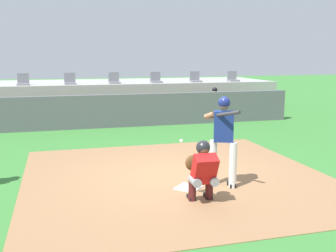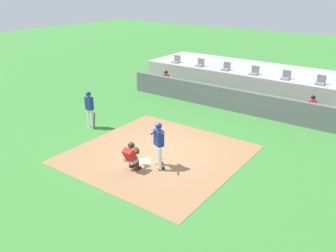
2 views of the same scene
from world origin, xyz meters
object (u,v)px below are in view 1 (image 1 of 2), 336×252
object	(u,v)px
batter_at_plate	(223,136)
stadium_seat_3	(114,80)
stadium_seat_2	(70,81)
dugout_player_1	(216,103)
stadium_seat_4	(156,80)
stadium_seat_5	(195,79)
stadium_seat_1	(23,82)
stadium_seat_6	(233,78)
catcher_crouched	(202,169)
home_plate	(188,188)

from	to	relation	value
batter_at_plate	stadium_seat_3	world-z (taller)	stadium_seat_3
stadium_seat_2	batter_at_plate	bearing A→B (deg)	-75.99
dugout_player_1	stadium_seat_4	distance (m)	3.00
stadium_seat_2	stadium_seat_5	world-z (taller)	same
stadium_seat_1	stadium_seat_3	bearing A→B (deg)	0.00
batter_at_plate	stadium_seat_5	xyz separation A→B (m)	(3.02, 10.22, 0.50)
stadium_seat_4	stadium_seat_6	size ratio (longest dim) A/B	1.00
catcher_crouched	stadium_seat_4	xyz separation A→B (m)	(1.86, 10.93, 0.93)
stadium_seat_2	stadium_seat_4	xyz separation A→B (m)	(3.71, 0.00, 0.00)
stadium_seat_3	stadium_seat_6	bearing A→B (deg)	0.00
stadium_seat_1	stadium_seat_4	bearing A→B (deg)	0.00
home_plate	stadium_seat_3	world-z (taller)	stadium_seat_3
dugout_player_1	stadium_seat_4	world-z (taller)	stadium_seat_4
stadium_seat_2	stadium_seat_5	bearing A→B (deg)	0.00
batter_at_plate	stadium_seat_2	distance (m)	10.54
catcher_crouched	stadium_seat_6	world-z (taller)	stadium_seat_6
catcher_crouched	stadium_seat_2	size ratio (longest dim) A/B	3.04
stadium_seat_1	home_plate	bearing A→B (deg)	-69.95
dugout_player_1	stadium_seat_6	xyz separation A→B (m)	(1.68, 2.03, 0.86)
stadium_seat_2	stadium_seat_5	size ratio (longest dim) A/B	1.00
batter_at_plate	stadium_seat_6	size ratio (longest dim) A/B	3.76
stadium_seat_4	catcher_crouched	bearing A→B (deg)	-99.64
batter_at_plate	stadium_seat_5	world-z (taller)	stadium_seat_5
home_plate	stadium_seat_6	distance (m)	11.70
stadium_seat_1	stadium_seat_6	bearing A→B (deg)	0.00
home_plate	stadium_seat_1	world-z (taller)	stadium_seat_1
stadium_seat_4	home_plate	bearing A→B (deg)	-100.34
catcher_crouched	stadium_seat_3	world-z (taller)	stadium_seat_3
home_plate	stadium_seat_5	bearing A→B (deg)	69.95
stadium_seat_3	batter_at_plate	bearing A→B (deg)	-86.13
stadium_seat_3	stadium_seat_5	distance (m)	3.71
home_plate	stadium_seat_6	size ratio (longest dim) A/B	0.92
stadium_seat_3	home_plate	bearing A→B (deg)	-90.00
dugout_player_1	stadium_seat_3	bearing A→B (deg)	152.41
dugout_player_1	stadium_seat_2	distance (m)	6.16
stadium_seat_1	stadium_seat_4	distance (m)	5.57
dugout_player_1	stadium_seat_1	size ratio (longest dim) A/B	2.71
home_plate	stadium_seat_4	xyz separation A→B (m)	(1.86, 10.18, 1.51)
stadium_seat_2	stadium_seat_3	size ratio (longest dim) A/B	1.00
home_plate	stadium_seat_6	xyz separation A→B (m)	(5.57, 10.18, 1.51)
catcher_crouched	stadium_seat_4	size ratio (longest dim) A/B	3.04
catcher_crouched	stadium_seat_5	xyz separation A→B (m)	(3.71, 10.93, 0.93)
stadium_seat_1	batter_at_plate	bearing A→B (deg)	-66.67
stadium_seat_2	dugout_player_1	bearing A→B (deg)	-19.48
stadium_seat_1	stadium_seat_3	world-z (taller)	same
batter_at_plate	stadium_seat_6	bearing A→B (deg)	64.47
batter_at_plate	dugout_player_1	world-z (taller)	batter_at_plate
stadium_seat_3	catcher_crouched	bearing A→B (deg)	-90.00
batter_at_plate	stadium_seat_5	bearing A→B (deg)	73.52
stadium_seat_2	stadium_seat_4	distance (m)	3.71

